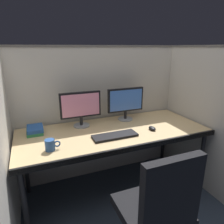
{
  "coord_description": "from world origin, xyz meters",
  "views": [
    {
      "loc": [
        -0.75,
        -1.48,
        1.55
      ],
      "look_at": [
        0.0,
        0.35,
        0.92
      ],
      "focal_mm": 32.67,
      "sensor_mm": 36.0,
      "label": 1
    }
  ],
  "objects_px": {
    "desk": "(114,135)",
    "monitor_right": "(126,102)",
    "keyboard_main": "(115,136)",
    "monitor_left": "(81,107)",
    "computer_mouse": "(152,128)",
    "book_stack": "(35,130)",
    "coffee_mug": "(50,145)"
  },
  "relations": [
    {
      "from": "desk",
      "to": "monitor_right",
      "type": "relative_size",
      "value": 4.42
    },
    {
      "from": "desk",
      "to": "keyboard_main",
      "type": "height_order",
      "value": "keyboard_main"
    },
    {
      "from": "monitor_left",
      "to": "keyboard_main",
      "type": "distance_m",
      "value": 0.49
    },
    {
      "from": "computer_mouse",
      "to": "monitor_left",
      "type": "bearing_deg",
      "value": 149.89
    },
    {
      "from": "keyboard_main",
      "to": "book_stack",
      "type": "relative_size",
      "value": 2.04
    },
    {
      "from": "coffee_mug",
      "to": "book_stack",
      "type": "xyz_separation_m",
      "value": [
        -0.1,
        0.42,
        -0.02
      ]
    },
    {
      "from": "desk",
      "to": "monitor_left",
      "type": "relative_size",
      "value": 4.42
    },
    {
      "from": "monitor_right",
      "to": "book_stack",
      "type": "xyz_separation_m",
      "value": [
        -1.0,
        -0.02,
        -0.18
      ]
    },
    {
      "from": "monitor_left",
      "to": "computer_mouse",
      "type": "bearing_deg",
      "value": -30.11
    },
    {
      "from": "desk",
      "to": "coffee_mug",
      "type": "height_order",
      "value": "coffee_mug"
    },
    {
      "from": "monitor_right",
      "to": "book_stack",
      "type": "bearing_deg",
      "value": -179.04
    },
    {
      "from": "coffee_mug",
      "to": "book_stack",
      "type": "relative_size",
      "value": 0.6
    },
    {
      "from": "monitor_right",
      "to": "keyboard_main",
      "type": "bearing_deg",
      "value": -127.04
    },
    {
      "from": "desk",
      "to": "book_stack",
      "type": "distance_m",
      "value": 0.79
    },
    {
      "from": "desk",
      "to": "coffee_mug",
      "type": "distance_m",
      "value": 0.68
    },
    {
      "from": "monitor_left",
      "to": "computer_mouse",
      "type": "relative_size",
      "value": 4.48
    },
    {
      "from": "desk",
      "to": "monitor_right",
      "type": "xyz_separation_m",
      "value": [
        0.25,
        0.25,
        0.27
      ]
    },
    {
      "from": "monitor_left",
      "to": "book_stack",
      "type": "relative_size",
      "value": 2.04
    },
    {
      "from": "computer_mouse",
      "to": "coffee_mug",
      "type": "relative_size",
      "value": 0.76
    },
    {
      "from": "desk",
      "to": "monitor_left",
      "type": "height_order",
      "value": "monitor_left"
    },
    {
      "from": "book_stack",
      "to": "monitor_right",
      "type": "bearing_deg",
      "value": 0.96
    },
    {
      "from": "keyboard_main",
      "to": "book_stack",
      "type": "height_order",
      "value": "book_stack"
    },
    {
      "from": "monitor_right",
      "to": "keyboard_main",
      "type": "relative_size",
      "value": 1.0
    },
    {
      "from": "monitor_right",
      "to": "book_stack",
      "type": "height_order",
      "value": "monitor_right"
    },
    {
      "from": "monitor_right",
      "to": "computer_mouse",
      "type": "height_order",
      "value": "monitor_right"
    },
    {
      "from": "desk",
      "to": "book_stack",
      "type": "bearing_deg",
      "value": 162.41
    },
    {
      "from": "computer_mouse",
      "to": "book_stack",
      "type": "bearing_deg",
      "value": 161.8
    },
    {
      "from": "coffee_mug",
      "to": "computer_mouse",
      "type": "bearing_deg",
      "value": 3.09
    },
    {
      "from": "desk",
      "to": "keyboard_main",
      "type": "distance_m",
      "value": 0.16
    },
    {
      "from": "book_stack",
      "to": "desk",
      "type": "bearing_deg",
      "value": -17.59
    },
    {
      "from": "desk",
      "to": "coffee_mug",
      "type": "xyz_separation_m",
      "value": [
        -0.65,
        -0.18,
        0.1
      ]
    },
    {
      "from": "computer_mouse",
      "to": "keyboard_main",
      "type": "bearing_deg",
      "value": -178.31
    }
  ]
}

